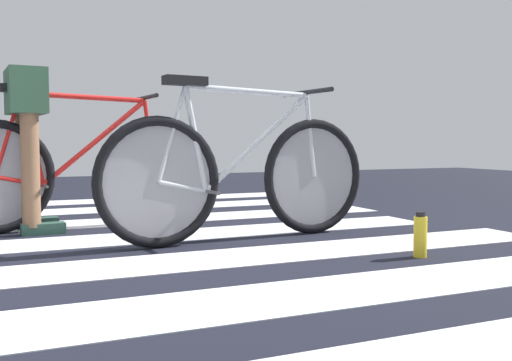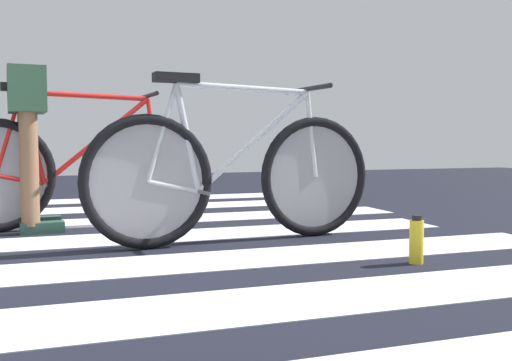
# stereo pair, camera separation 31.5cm
# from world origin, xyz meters

# --- Properties ---
(ground) EXTENTS (18.00, 14.00, 0.02)m
(ground) POSITION_xyz_m (0.00, 0.00, 0.01)
(ground) COLOR black
(crosswalk_markings) EXTENTS (5.46, 6.50, 0.00)m
(crosswalk_markings) POSITION_xyz_m (0.01, -0.25, 0.02)
(crosswalk_markings) COLOR silver
(crosswalk_markings) RESTS_ON ground
(bicycle_1_of_2) EXTENTS (1.73, 0.52, 0.93)m
(bicycle_1_of_2) POSITION_xyz_m (1.05, 0.21, 0.41)
(bicycle_1_of_2) COLOR black
(bicycle_1_of_2) RESTS_ON ground
(bicycle_2_of_2) EXTENTS (1.73, 0.52, 0.93)m
(bicycle_2_of_2) POSITION_xyz_m (0.24, 1.06, 0.41)
(bicycle_2_of_2) COLOR black
(bicycle_2_of_2) RESTS_ON ground
(cyclist_2_of_2) EXTENTS (0.34, 0.43, 1.03)m
(cyclist_2_of_2) POSITION_xyz_m (-0.07, 1.03, 0.69)
(cyclist_2_of_2) COLOR brown
(cyclist_2_of_2) RESTS_ON ground
(water_bottle) EXTENTS (0.07, 0.07, 0.23)m
(water_bottle) POSITION_xyz_m (1.68, -0.61, 0.13)
(water_bottle) COLOR gold
(water_bottle) RESTS_ON ground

